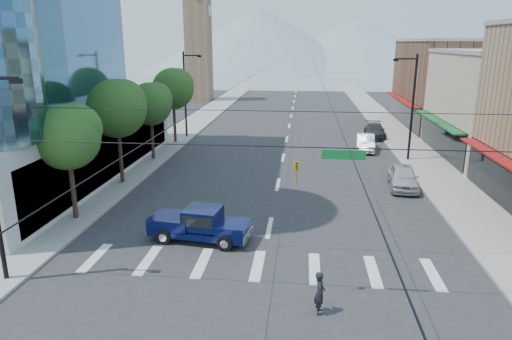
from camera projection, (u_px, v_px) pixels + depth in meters
The scene contains 19 objects.
ground at pixel (259, 282), 19.49m from camera, with size 160.00×160.00×0.00m, color #28282B.
sidewalk_left at pixel (197, 121), 58.98m from camera, with size 4.00×120.00×0.15m, color gray.
sidewalk_right at pixel (386, 124), 56.57m from camera, with size 4.00×120.00×0.15m, color gray.
shop_far at pixel (458, 85), 54.43m from camera, with size 12.00×18.00×10.00m, color brown.
clock_tower at pixel (198, 38), 77.64m from camera, with size 4.80×4.80×20.40m.
mountain_left at pixel (258, 39), 161.65m from camera, with size 80.00×80.00×22.00m, color gray.
mountain_right at pixel (355, 45), 168.25m from camera, with size 90.00×90.00×18.00m, color gray.
tree_near at pixel (70, 135), 25.09m from camera, with size 3.65×3.64×6.71m.
tree_midnear at pixel (119, 107), 31.63m from camera, with size 4.09×4.09×7.52m.
tree_midfar at pixel (152, 103), 38.50m from camera, with size 3.65×3.64×6.71m.
tree_far at pixel (174, 87), 45.04m from camera, with size 4.09×4.09×7.52m.
signal_rig at pixel (261, 186), 17.26m from camera, with size 21.80×0.20×9.00m.
lamp_pole_nw at pixel (186, 91), 47.95m from camera, with size 2.00×0.25×9.00m.
lamp_pole_ne at pixel (411, 104), 38.15m from camera, with size 2.00×0.25×9.00m.
pickup_truck at pixel (199, 224), 23.43m from camera, with size 5.41×2.57×1.76m.
pedestrian at pixel (320, 293), 17.10m from camera, with size 0.62×0.41×1.70m, color black.
parked_car_near at pixel (403, 177), 31.94m from camera, with size 1.90×4.72×1.61m, color silver.
parked_car_mid at pixel (365, 143), 43.07m from camera, with size 1.62×4.64×1.53m, color #BEBEBE.
parked_car_far at pixel (375, 131), 49.02m from camera, with size 2.06×5.08×1.47m, color #2E2F31.
Camera 1 is at (1.70, -17.38, 9.91)m, focal length 32.00 mm.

